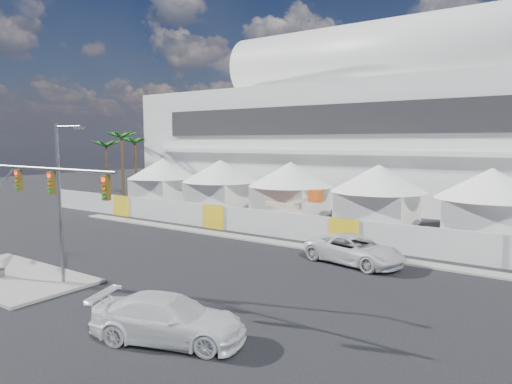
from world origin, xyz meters
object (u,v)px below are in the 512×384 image
Objects in this scene: pickup_near at (169,319)px; streetlight_median at (62,192)px; traffic_mast at (17,209)px; sedan_silver at (365,249)px; pickup_curb at (354,250)px; boom_lift at (278,216)px.

pickup_near is 0.71× the size of streetlight_median.
traffic_mast is at bearing 68.39° from pickup_near.
streetlight_median reaches higher than sedan_silver.
sedan_silver is at bearing 51.07° from traffic_mast.
pickup_near reaches higher than sedan_silver.
traffic_mast reaches higher than pickup_curb.
boom_lift is (0.38, 20.28, -3.90)m from streetlight_median.
sedan_silver is 0.37× the size of traffic_mast.
pickup_near is 0.82× the size of boom_lift.
traffic_mast is at bearing -86.02° from boom_lift.
boom_lift is at bearing 1.33° from pickup_near.
traffic_mast is at bearing 150.60° from pickup_curb.
traffic_mast reaches higher than sedan_silver.
streetlight_median is at bearing 151.28° from pickup_curb.
pickup_near is at bearing -174.01° from pickup_curb.
sedan_silver is 0.66× the size of pickup_near.
sedan_silver is 20.03m from traffic_mast.
sedan_silver is at bearing -22.52° from boom_lift.
pickup_curb reaches higher than pickup_near.
sedan_silver is at bearing 51.99° from streetlight_median.
traffic_mast is at bearing 149.25° from sedan_silver.
streetlight_median is at bearing 150.17° from sedan_silver.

